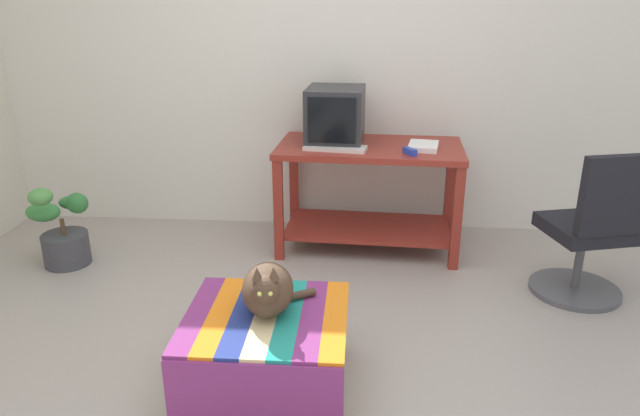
{
  "coord_description": "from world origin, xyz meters",
  "views": [
    {
      "loc": [
        0.27,
        -2.17,
        1.67
      ],
      "look_at": [
        0.05,
        0.85,
        0.55
      ],
      "focal_mm": 32.59,
      "sensor_mm": 36.0,
      "label": 1
    }
  ],
  "objects_px": {
    "tv_monitor": "(335,116)",
    "potted_plant": "(62,234)",
    "keyboard": "(335,148)",
    "book": "(423,146)",
    "cat": "(268,289)",
    "office_chair": "(590,236)",
    "stapler": "(410,151)",
    "desk": "(369,179)",
    "ottoman_with_blanket": "(267,350)"
  },
  "relations": [
    {
      "from": "potted_plant",
      "to": "stapler",
      "type": "height_order",
      "value": "stapler"
    },
    {
      "from": "keyboard",
      "to": "cat",
      "type": "distance_m",
      "value": 1.47
    },
    {
      "from": "book",
      "to": "office_chair",
      "type": "relative_size",
      "value": 0.27
    },
    {
      "from": "cat",
      "to": "book",
      "type": "bearing_deg",
      "value": 56.43
    },
    {
      "from": "tv_monitor",
      "to": "book",
      "type": "xyz_separation_m",
      "value": [
        0.58,
        -0.12,
        -0.16
      ]
    },
    {
      "from": "ottoman_with_blanket",
      "to": "desk",
      "type": "bearing_deg",
      "value": 74.1
    },
    {
      "from": "ottoman_with_blanket",
      "to": "keyboard",
      "type": "bearing_deg",
      "value": 81.05
    },
    {
      "from": "tv_monitor",
      "to": "book",
      "type": "distance_m",
      "value": 0.61
    },
    {
      "from": "tv_monitor",
      "to": "keyboard",
      "type": "xyz_separation_m",
      "value": [
        0.01,
        -0.19,
        -0.17
      ]
    },
    {
      "from": "office_chair",
      "to": "keyboard",
      "type": "bearing_deg",
      "value": -33.6
    },
    {
      "from": "book",
      "to": "office_chair",
      "type": "height_order",
      "value": "office_chair"
    },
    {
      "from": "ottoman_with_blanket",
      "to": "cat",
      "type": "relative_size",
      "value": 2.01
    },
    {
      "from": "office_chair",
      "to": "desk",
      "type": "bearing_deg",
      "value": -41.91
    },
    {
      "from": "ottoman_with_blanket",
      "to": "cat",
      "type": "height_order",
      "value": "cat"
    },
    {
      "from": "tv_monitor",
      "to": "potted_plant",
      "type": "relative_size",
      "value": 0.79
    },
    {
      "from": "ottoman_with_blanket",
      "to": "cat",
      "type": "distance_m",
      "value": 0.29
    },
    {
      "from": "desk",
      "to": "cat",
      "type": "distance_m",
      "value": 1.63
    },
    {
      "from": "book",
      "to": "stapler",
      "type": "height_order",
      "value": "stapler"
    },
    {
      "from": "tv_monitor",
      "to": "ottoman_with_blanket",
      "type": "relative_size",
      "value": 0.64
    },
    {
      "from": "tv_monitor",
      "to": "potted_plant",
      "type": "xyz_separation_m",
      "value": [
        -1.74,
        -0.5,
        -0.69
      ]
    },
    {
      "from": "tv_monitor",
      "to": "cat",
      "type": "height_order",
      "value": "tv_monitor"
    },
    {
      "from": "tv_monitor",
      "to": "potted_plant",
      "type": "height_order",
      "value": "tv_monitor"
    },
    {
      "from": "desk",
      "to": "cat",
      "type": "height_order",
      "value": "desk"
    },
    {
      "from": "cat",
      "to": "office_chair",
      "type": "bearing_deg",
      "value": 22.75
    },
    {
      "from": "stapler",
      "to": "book",
      "type": "bearing_deg",
      "value": 26.88
    },
    {
      "from": "desk",
      "to": "office_chair",
      "type": "relative_size",
      "value": 1.41
    },
    {
      "from": "keyboard",
      "to": "book",
      "type": "xyz_separation_m",
      "value": [
        0.57,
        0.07,
        0.01
      ]
    },
    {
      "from": "book",
      "to": "ottoman_with_blanket",
      "type": "distance_m",
      "value": 1.81
    },
    {
      "from": "tv_monitor",
      "to": "office_chair",
      "type": "relative_size",
      "value": 0.51
    },
    {
      "from": "keyboard",
      "to": "book",
      "type": "bearing_deg",
      "value": 15.65
    },
    {
      "from": "keyboard",
      "to": "potted_plant",
      "type": "xyz_separation_m",
      "value": [
        -1.75,
        -0.31,
        -0.52
      ]
    },
    {
      "from": "office_chair",
      "to": "ottoman_with_blanket",
      "type": "bearing_deg",
      "value": 14.67
    },
    {
      "from": "book",
      "to": "stapler",
      "type": "bearing_deg",
      "value": -113.35
    },
    {
      "from": "keyboard",
      "to": "ottoman_with_blanket",
      "type": "distance_m",
      "value": 1.58
    },
    {
      "from": "keyboard",
      "to": "ottoman_with_blanket",
      "type": "relative_size",
      "value": 0.57
    },
    {
      "from": "potted_plant",
      "to": "office_chair",
      "type": "xyz_separation_m",
      "value": [
        3.22,
        -0.2,
        0.17
      ]
    },
    {
      "from": "desk",
      "to": "keyboard",
      "type": "bearing_deg",
      "value": -145.36
    },
    {
      "from": "ottoman_with_blanket",
      "to": "office_chair",
      "type": "relative_size",
      "value": 0.79
    },
    {
      "from": "keyboard",
      "to": "potted_plant",
      "type": "bearing_deg",
      "value": -161.01
    },
    {
      "from": "desk",
      "to": "tv_monitor",
      "type": "bearing_deg",
      "value": 170.67
    },
    {
      "from": "book",
      "to": "office_chair",
      "type": "xyz_separation_m",
      "value": [
        0.9,
        -0.58,
        -0.36
      ]
    },
    {
      "from": "ottoman_with_blanket",
      "to": "potted_plant",
      "type": "distance_m",
      "value": 1.9
    },
    {
      "from": "book",
      "to": "cat",
      "type": "xyz_separation_m",
      "value": [
        -0.79,
        -1.5,
        -0.27
      ]
    },
    {
      "from": "cat",
      "to": "potted_plant",
      "type": "bearing_deg",
      "value": 137.8
    },
    {
      "from": "book",
      "to": "potted_plant",
      "type": "distance_m",
      "value": 2.41
    },
    {
      "from": "ottoman_with_blanket",
      "to": "stapler",
      "type": "xyz_separation_m",
      "value": [
        0.7,
        1.37,
        0.57
      ]
    },
    {
      "from": "book",
      "to": "ottoman_with_blanket",
      "type": "xyz_separation_m",
      "value": [
        -0.8,
        -1.52,
        -0.56
      ]
    },
    {
      "from": "cat",
      "to": "stapler",
      "type": "distance_m",
      "value": 1.54
    },
    {
      "from": "ottoman_with_blanket",
      "to": "stapler",
      "type": "relative_size",
      "value": 6.42
    },
    {
      "from": "cat",
      "to": "potted_plant",
      "type": "distance_m",
      "value": 1.92
    }
  ]
}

